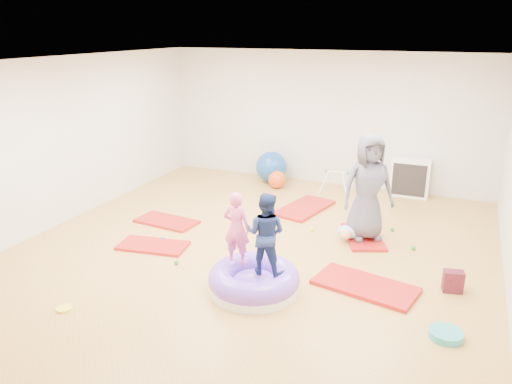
% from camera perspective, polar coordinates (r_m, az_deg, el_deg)
% --- Properties ---
extents(room, '(7.01, 8.01, 2.81)m').
position_cam_1_polar(room, '(7.04, -0.96, 3.15)').
color(room, gold).
rests_on(room, ground).
extents(gym_mat_front_left, '(1.13, 0.68, 0.04)m').
position_cam_1_polar(gym_mat_front_left, '(7.93, -11.69, -6.02)').
color(gym_mat_front_left, red).
rests_on(gym_mat_front_left, ground).
extents(gym_mat_mid_left, '(1.12, 0.63, 0.04)m').
position_cam_1_polar(gym_mat_mid_left, '(8.85, -10.17, -3.32)').
color(gym_mat_mid_left, red).
rests_on(gym_mat_mid_left, ground).
extents(gym_mat_center_back, '(0.92, 1.40, 0.05)m').
position_cam_1_polar(gym_mat_center_back, '(9.36, 5.54, -1.84)').
color(gym_mat_center_back, red).
rests_on(gym_mat_center_back, ground).
extents(gym_mat_right, '(1.41, 0.90, 0.05)m').
position_cam_1_polar(gym_mat_right, '(6.78, 12.36, -10.44)').
color(gym_mat_right, red).
rests_on(gym_mat_right, ground).
extents(gym_mat_rear_right, '(0.93, 1.22, 0.05)m').
position_cam_1_polar(gym_mat_rear_right, '(8.27, 12.14, -5.02)').
color(gym_mat_rear_right, red).
rests_on(gym_mat_rear_right, ground).
extents(inflatable_cushion, '(1.18, 1.18, 0.37)m').
position_cam_1_polar(inflatable_cushion, '(6.51, -0.24, -10.11)').
color(inflatable_cushion, white).
rests_on(inflatable_cushion, ground).
extents(child_pink, '(0.37, 0.25, 0.98)m').
position_cam_1_polar(child_pink, '(6.42, -2.24, -3.73)').
color(child_pink, '#F55A98').
rests_on(child_pink, inflatable_cushion).
extents(child_navy, '(0.52, 0.41, 1.06)m').
position_cam_1_polar(child_navy, '(6.16, 1.11, -4.35)').
color(child_navy, navy).
rests_on(child_navy, inflatable_cushion).
extents(adult_caregiver, '(0.98, 0.89, 1.68)m').
position_cam_1_polar(adult_caregiver, '(7.92, 12.68, 0.54)').
color(adult_caregiver, '#535465').
rests_on(adult_caregiver, gym_mat_rear_right).
extents(infant, '(0.36, 0.37, 0.21)m').
position_cam_1_polar(infant, '(8.05, 10.44, -4.55)').
color(infant, '#A1BAFB').
rests_on(infant, gym_mat_rear_right).
extents(ball_pit_balls, '(3.78, 2.54, 0.07)m').
position_cam_1_polar(ball_pit_balls, '(7.97, 3.93, -5.47)').
color(ball_pit_balls, yellow).
rests_on(ball_pit_balls, ground).
extents(exercise_ball_blue, '(0.67, 0.67, 0.67)m').
position_cam_1_polar(exercise_ball_blue, '(10.91, 1.77, 2.89)').
color(exercise_ball_blue, '#184FA4').
rests_on(exercise_ball_blue, ground).
extents(exercise_ball_orange, '(0.37, 0.37, 0.37)m').
position_cam_1_polar(exercise_ball_orange, '(10.52, 2.42, 1.44)').
color(exercise_ball_orange, '#DE4B15').
rests_on(exercise_ball_orange, ground).
extents(infant_play_gym, '(0.60, 0.57, 0.46)m').
position_cam_1_polar(infant_play_gym, '(10.29, 9.20, 1.52)').
color(infant_play_gym, white).
rests_on(infant_play_gym, ground).
extents(cube_shelf, '(0.75, 0.37, 0.75)m').
position_cam_1_polar(cube_shelf, '(10.44, 17.19, 1.56)').
color(cube_shelf, white).
rests_on(cube_shelf, ground).
extents(balance_disc, '(0.37, 0.37, 0.08)m').
position_cam_1_polar(balance_disc, '(6.06, 20.89, -14.96)').
color(balance_disc, teal).
rests_on(balance_disc, ground).
extents(backpack, '(0.28, 0.20, 0.29)m').
position_cam_1_polar(backpack, '(6.97, 21.60, -9.48)').
color(backpack, maroon).
rests_on(backpack, ground).
extents(yellow_toy, '(0.19, 0.19, 0.03)m').
position_cam_1_polar(yellow_toy, '(6.60, -21.07, -12.32)').
color(yellow_toy, yellow).
rests_on(yellow_toy, ground).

